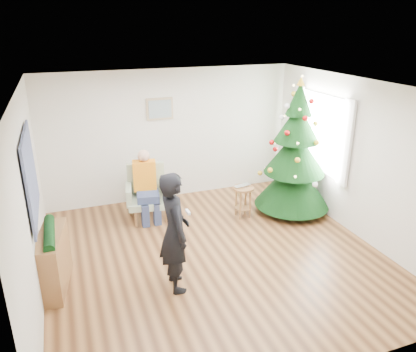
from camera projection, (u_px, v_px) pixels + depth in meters
name	position (u px, v px, depth m)	size (l,w,h in m)	color
floor	(215.00, 255.00, 6.33)	(5.00, 5.00, 0.00)	brown
ceiling	(216.00, 87.00, 5.40)	(5.00, 5.00, 0.00)	white
wall_back	(170.00, 135.00, 8.05)	(5.00, 5.00, 0.00)	silver
wall_front	(316.00, 271.00, 3.67)	(5.00, 5.00, 0.00)	silver
wall_left	(29.00, 203.00, 5.06)	(5.00, 5.00, 0.00)	silver
wall_right	(357.00, 159.00, 6.67)	(5.00, 5.00, 0.00)	silver
window_panel	(321.00, 133.00, 7.46)	(0.04, 1.30, 1.40)	white
curtains	(320.00, 133.00, 7.46)	(0.05, 1.75, 1.50)	white
christmas_tree	(295.00, 154.00, 7.43)	(1.40, 1.40, 2.54)	#3F2816
stool	(243.00, 202.00, 7.49)	(0.39, 0.39, 0.59)	brown
laptop	(243.00, 187.00, 7.38)	(0.32, 0.21, 0.03)	silver
armchair	(147.00, 199.00, 7.44)	(0.82, 0.77, 0.99)	#95A686
seated_person	(146.00, 185.00, 7.28)	(0.45, 0.62, 1.30)	navy
standing_man	(175.00, 232.00, 5.31)	(0.61, 0.40, 1.67)	black
game_controller	(188.00, 212.00, 5.24)	(0.04, 0.13, 0.04)	white
console	(54.00, 261.00, 5.46)	(0.30, 1.00, 0.80)	brown
garland	(49.00, 233.00, 5.31)	(0.14, 0.14, 0.90)	black
tapestry	(31.00, 176.00, 5.24)	(0.03, 1.50, 1.15)	black
framed_picture	(160.00, 109.00, 7.76)	(0.52, 0.05, 0.42)	tan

